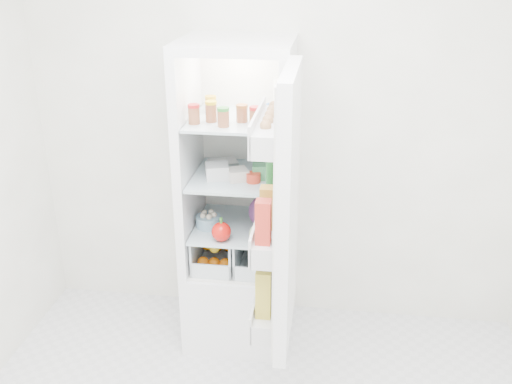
# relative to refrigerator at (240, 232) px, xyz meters

# --- Properties ---
(room_walls) EXTENTS (3.02, 3.02, 2.61)m
(room_walls) POSITION_rel_refrigerator_xyz_m (0.20, -1.25, 0.93)
(room_walls) COLOR silver
(room_walls) RESTS_ON ground
(refrigerator) EXTENTS (0.60, 0.60, 1.80)m
(refrigerator) POSITION_rel_refrigerator_xyz_m (0.00, 0.00, 0.00)
(refrigerator) COLOR white
(refrigerator) RESTS_ON ground
(shelf_low) EXTENTS (0.49, 0.53, 0.01)m
(shelf_low) POSITION_rel_refrigerator_xyz_m (-0.00, -0.06, 0.07)
(shelf_low) COLOR silver
(shelf_low) RESTS_ON refrigerator
(shelf_mid) EXTENTS (0.49, 0.53, 0.02)m
(shelf_mid) POSITION_rel_refrigerator_xyz_m (-0.00, -0.06, 0.38)
(shelf_mid) COLOR silver
(shelf_mid) RESTS_ON refrigerator
(shelf_top) EXTENTS (0.49, 0.53, 0.02)m
(shelf_top) POSITION_rel_refrigerator_xyz_m (-0.00, -0.06, 0.71)
(shelf_top) COLOR silver
(shelf_top) RESTS_ON refrigerator
(crisper_left) EXTENTS (0.23, 0.46, 0.22)m
(crisper_left) POSITION_rel_refrigerator_xyz_m (-0.12, -0.06, -0.06)
(crisper_left) COLOR silver
(crisper_left) RESTS_ON refrigerator
(crisper_right) EXTENTS (0.23, 0.46, 0.22)m
(crisper_right) POSITION_rel_refrigerator_xyz_m (0.12, -0.06, -0.06)
(crisper_right) COLOR silver
(crisper_right) RESTS_ON refrigerator
(condiment_jars) EXTENTS (0.46, 0.32, 0.08)m
(condiment_jars) POSITION_rel_refrigerator_xyz_m (-0.02, -0.14, 0.76)
(condiment_jars) COLOR #B21919
(condiment_jars) RESTS_ON shelf_top
(squeeze_bottle) EXTENTS (0.06, 0.06, 0.19)m
(squeeze_bottle) POSITION_rel_refrigerator_xyz_m (0.21, 0.04, 0.82)
(squeeze_bottle) COLOR white
(squeeze_bottle) RESTS_ON shelf_top
(tub_white) EXTENTS (0.15, 0.15, 0.08)m
(tub_white) POSITION_rel_refrigerator_xyz_m (-0.10, -0.12, 0.43)
(tub_white) COLOR silver
(tub_white) RESTS_ON shelf_mid
(tub_cream) EXTENTS (0.14, 0.14, 0.06)m
(tub_cream) POSITION_rel_refrigerator_xyz_m (0.01, -0.13, 0.42)
(tub_cream) COLOR beige
(tub_cream) RESTS_ON shelf_mid
(tin_red) EXTENTS (0.10, 0.10, 0.05)m
(tin_red) POSITION_rel_refrigerator_xyz_m (0.10, -0.15, 0.42)
(tin_red) COLOR red
(tin_red) RESTS_ON shelf_mid
(foil_tray) EXTENTS (0.19, 0.17, 0.04)m
(foil_tray) POSITION_rel_refrigerator_xyz_m (-0.10, 0.05, 0.41)
(foil_tray) COLOR silver
(foil_tray) RESTS_ON shelf_mid
(tub_green) EXTENTS (0.12, 0.15, 0.08)m
(tub_green) POSITION_rel_refrigerator_xyz_m (0.14, -0.06, 0.43)
(tub_green) COLOR #3F8B53
(tub_green) RESTS_ON shelf_mid
(red_cabbage) EXTENTS (0.19, 0.19, 0.19)m
(red_cabbage) POSITION_rel_refrigerator_xyz_m (0.15, -0.06, 0.18)
(red_cabbage) COLOR #561D50
(red_cabbage) RESTS_ON shelf_low
(bell_pepper) EXTENTS (0.11, 0.11, 0.11)m
(bell_pepper) POSITION_rel_refrigerator_xyz_m (-0.06, -0.27, 0.14)
(bell_pepper) COLOR red
(bell_pepper) RESTS_ON shelf_low
(mushroom_bowl) EXTENTS (0.15, 0.15, 0.07)m
(mushroom_bowl) POSITION_rel_refrigerator_xyz_m (-0.17, -0.11, 0.12)
(mushroom_bowl) COLOR #83ACC3
(mushroom_bowl) RESTS_ON shelf_low
(salad_bag) EXTENTS (0.12, 0.12, 0.12)m
(salad_bag) POSITION_rel_refrigerator_xyz_m (0.16, -0.27, 0.14)
(salad_bag) COLOR #ABC493
(salad_bag) RESTS_ON shelf_low
(citrus_pile) EXTENTS (0.20, 0.31, 0.16)m
(citrus_pile) POSITION_rel_refrigerator_xyz_m (-0.13, -0.10, -0.08)
(citrus_pile) COLOR orange
(citrus_pile) RESTS_ON refrigerator
(veg_pile) EXTENTS (0.16, 0.30, 0.10)m
(veg_pile) POSITION_rel_refrigerator_xyz_m (0.13, -0.06, -0.10)
(veg_pile) COLOR #1E4A18
(veg_pile) RESTS_ON refrigerator
(fridge_door) EXTENTS (0.17, 0.60, 1.30)m
(fridge_door) POSITION_rel_refrigerator_xyz_m (0.30, -0.64, 0.43)
(fridge_door) COLOR white
(fridge_door) RESTS_ON refrigerator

